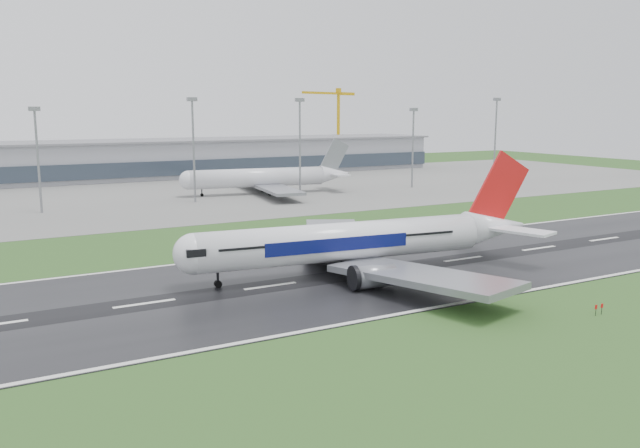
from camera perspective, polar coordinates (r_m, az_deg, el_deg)
ground at (r=125.52m, az=12.49°, el=-3.05°), size 520.00×520.00×0.00m
runway at (r=125.50m, az=12.49°, el=-3.03°), size 400.00×45.00×0.10m
apron at (r=232.94m, az=-8.21°, el=2.97°), size 400.00×130.00×0.08m
terminal at (r=288.95m, az=-12.48°, el=5.64°), size 240.00×36.00×15.00m
main_airliner at (r=110.82m, az=4.18°, el=0.64°), size 72.66×69.90×19.48m
parked_airliner at (r=220.26m, az=-4.92°, el=4.97°), size 67.86×64.33×17.71m
tower_crane at (r=338.27m, az=1.62°, el=8.55°), size 38.26×15.64×39.78m
floodmast_1 at (r=192.85m, az=-23.55°, el=4.97°), size 0.64×0.64×27.70m
floodmast_2 at (r=201.58m, az=-11.05°, el=6.19°), size 0.64×0.64×30.62m
floodmast_3 at (r=215.46m, az=-1.78°, el=6.61°), size 0.64×0.64×30.75m
floodmast_4 at (r=240.12m, az=8.16°, el=6.49°), size 0.64×0.64×27.72m
floodmast_5 at (r=266.07m, az=15.15°, el=7.00°), size 0.64×0.64×31.70m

